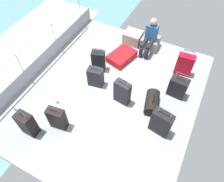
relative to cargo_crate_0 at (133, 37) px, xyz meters
name	(u,v)px	position (x,y,z in m)	size (l,w,h in m)	color
ground_plane	(110,93)	(0.30, -2.15, -0.21)	(4.40, 5.20, 0.06)	gray
gunwale_port	(42,60)	(-1.87, -2.15, 0.04)	(0.06, 5.20, 0.45)	gray
railing_port	(37,45)	(-1.87, -2.15, 0.60)	(0.04, 4.20, 1.02)	silver
sea_wake	(12,58)	(-3.30, -2.15, -0.52)	(12.00, 12.00, 0.01)	#598C9E
cargo_crate_0	(133,37)	(0.00, 0.00, 0.00)	(0.57, 0.47, 0.36)	#9E9989
cargo_crate_1	(150,42)	(0.58, 0.02, -0.01)	(0.55, 0.50, 0.35)	gray
passenger_seated	(150,36)	(0.58, -0.15, 0.36)	(0.34, 0.66, 1.05)	#26598C
suitcase_0	(161,123)	(1.80, -2.61, 0.17)	(0.48, 0.29, 0.87)	black
suitcase_1	(184,65)	(1.78, -0.61, 0.15)	(0.46, 0.24, 0.84)	#B70C1E
suitcase_2	(98,61)	(-0.38, -1.54, 0.14)	(0.40, 0.32, 0.77)	black
suitcase_3	(57,119)	(-0.31, -3.55, 0.14)	(0.41, 0.25, 0.77)	black
suitcase_4	(122,56)	(0.03, -0.88, -0.07)	(0.74, 0.93, 0.22)	red
suitcase_5	(27,124)	(-0.81, -3.97, 0.16)	(0.36, 0.25, 0.89)	black
suitcase_6	(96,77)	(-0.17, -2.06, 0.10)	(0.43, 0.30, 0.65)	black
suitcase_7	(122,92)	(0.68, -2.24, 0.16)	(0.42, 0.24, 0.83)	black
suitcase_8	(178,87)	(1.85, -1.42, 0.11)	(0.46, 0.28, 0.78)	black
duffel_bag	(152,102)	(1.41, -2.07, -0.01)	(0.47, 0.69, 0.49)	black
paper_cup	(57,101)	(-0.77, -3.04, -0.13)	(0.08, 0.08, 0.10)	white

